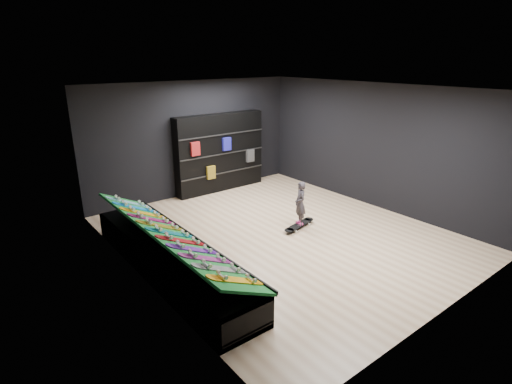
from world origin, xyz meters
TOP-DOWN VIEW (x-y plane):
  - floor at (0.00, 0.00)m, footprint 6.00×7.00m
  - ceiling at (0.00, 0.00)m, footprint 6.00×7.00m
  - wall_back at (0.00, 3.50)m, footprint 6.00×0.02m
  - wall_front at (0.00, -3.50)m, footprint 6.00×0.02m
  - wall_left at (-3.00, 0.00)m, footprint 0.02×7.00m
  - wall_right at (3.00, 0.00)m, footprint 0.02×7.00m
  - display_rack at (-2.55, 0.00)m, footprint 0.90×4.50m
  - turf_ramp at (-2.50, 0.00)m, footprint 0.92×4.50m
  - back_shelving at (0.68, 3.32)m, footprint 2.65×0.31m
  - floor_skateboard at (0.55, -0.00)m, footprint 1.00×0.43m
  - child at (0.55, -0.00)m, footprint 0.23×0.26m
  - display_board_0 at (-2.49, -1.90)m, footprint 0.93×0.22m
  - display_board_1 at (-2.49, -1.52)m, footprint 0.93×0.22m
  - display_board_2 at (-2.49, -1.14)m, footprint 0.93×0.22m
  - display_board_3 at (-2.49, -0.76)m, footprint 0.93×0.22m
  - display_board_4 at (-2.49, -0.38)m, footprint 0.93×0.22m
  - display_board_5 at (-2.49, 0.00)m, footprint 0.93×0.22m
  - display_board_6 at (-2.49, 0.38)m, footprint 0.93×0.22m
  - display_board_7 at (-2.49, 0.76)m, footprint 0.93×0.22m
  - display_board_8 at (-2.49, 1.14)m, footprint 0.93×0.22m
  - display_board_9 at (-2.49, 1.52)m, footprint 0.93×0.22m
  - display_board_10 at (-2.49, 1.90)m, footprint 0.93×0.22m

SIDE VIEW (x-z plane):
  - floor at x=0.00m, z-range -0.01..0.01m
  - floor_skateboard at x=0.55m, z-range 0.00..0.09m
  - display_rack at x=-2.55m, z-range 0.00..0.50m
  - child at x=0.55m, z-range 0.09..0.67m
  - turf_ramp at x=-2.50m, z-range 0.48..0.94m
  - display_board_0 at x=-2.49m, z-range 0.49..0.99m
  - display_board_1 at x=-2.49m, z-range 0.49..0.99m
  - display_board_2 at x=-2.49m, z-range 0.49..0.99m
  - display_board_3 at x=-2.49m, z-range 0.49..0.99m
  - display_board_4 at x=-2.49m, z-range 0.49..0.99m
  - display_board_5 at x=-2.49m, z-range 0.49..0.99m
  - display_board_6 at x=-2.49m, z-range 0.49..0.99m
  - display_board_7 at x=-2.49m, z-range 0.49..0.99m
  - display_board_8 at x=-2.49m, z-range 0.49..0.99m
  - display_board_9 at x=-2.49m, z-range 0.49..0.99m
  - display_board_10 at x=-2.49m, z-range 0.49..0.99m
  - back_shelving at x=0.68m, z-range 0.00..2.12m
  - wall_back at x=0.00m, z-range 0.00..3.00m
  - wall_front at x=0.00m, z-range 0.00..3.00m
  - wall_left at x=-3.00m, z-range 0.00..3.00m
  - wall_right at x=3.00m, z-range 0.00..3.00m
  - ceiling at x=0.00m, z-range 3.00..3.00m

